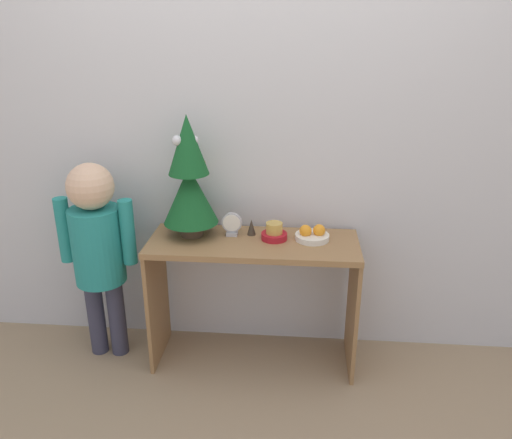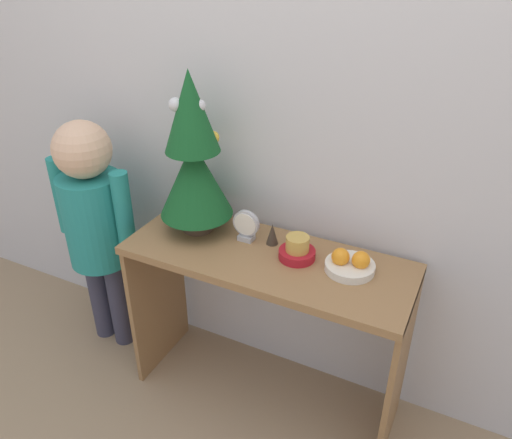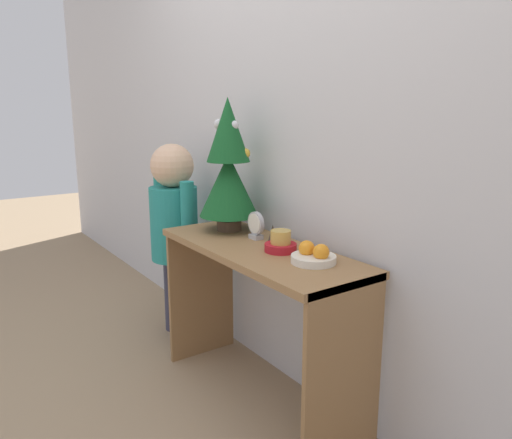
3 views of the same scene
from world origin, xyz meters
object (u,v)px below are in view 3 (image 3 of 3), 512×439
object	(u,v)px
figurine	(273,234)
child_figure	(174,219)
fruit_bowl	(314,256)
mini_tree	(228,167)
desk_clock	(256,226)
singing_bowl	(281,243)

from	to	relation	value
figurine	child_figure	size ratio (longest dim) A/B	0.08
fruit_bowl	figurine	bearing A→B (deg)	172.85
mini_tree	child_figure	xyz separation A→B (m)	(-0.48, -0.06, -0.33)
fruit_bowl	child_figure	bearing A→B (deg)	-177.41
desk_clock	child_figure	world-z (taller)	child_figure
mini_tree	child_figure	distance (m)	0.58
fruit_bowl	singing_bowl	size ratio (longest dim) A/B	1.31
desk_clock	child_figure	xyz separation A→B (m)	(-0.68, -0.07, -0.09)
singing_bowl	desk_clock	bearing A→B (deg)	172.61
mini_tree	fruit_bowl	size ratio (longest dim) A/B	3.61
figurine	fruit_bowl	bearing A→B (deg)	-7.15
mini_tree	desk_clock	world-z (taller)	mini_tree
fruit_bowl	desk_clock	xyz separation A→B (m)	(-0.40, 0.02, 0.03)
child_figure	singing_bowl	bearing A→B (deg)	2.50
mini_tree	fruit_bowl	bearing A→B (deg)	-0.65
mini_tree	fruit_bowl	xyz separation A→B (m)	(0.61, -0.01, -0.27)
desk_clock	figurine	xyz separation A→B (m)	(0.10, 0.02, -0.02)
mini_tree	desk_clock	size ratio (longest dim) A/B	5.01
mini_tree	figurine	xyz separation A→B (m)	(0.30, 0.03, -0.26)
mini_tree	figurine	size ratio (longest dim) A/B	7.48
mini_tree	figurine	world-z (taller)	mini_tree
fruit_bowl	singing_bowl	bearing A→B (deg)	-176.97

